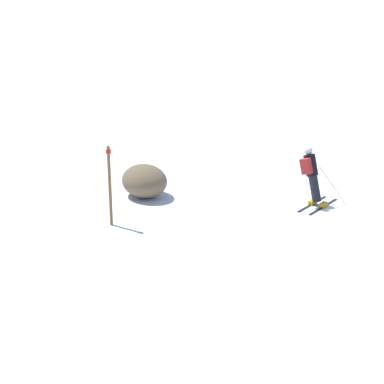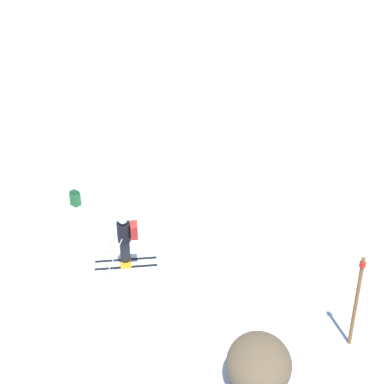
{
  "view_description": "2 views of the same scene",
  "coord_description": "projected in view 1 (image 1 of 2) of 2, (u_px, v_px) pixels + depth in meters",
  "views": [
    {
      "loc": [
        -12.53,
        13.62,
        6.57
      ],
      "look_at": [
        -1.63,
        5.0,
        1.64
      ],
      "focal_mm": 60.0,
      "sensor_mm": 36.0,
      "label": 1
    },
    {
      "loc": [
        10.43,
        3.0,
        8.11
      ],
      "look_at": [
        -2.62,
        1.62,
        1.51
      ],
      "focal_mm": 50.0,
      "sensor_mm": 36.0,
      "label": 2
    }
  ],
  "objects": [
    {
      "name": "ground_plane",
      "position": [
        288.0,
        195.0,
        19.42
      ],
      "size": [
        300.0,
        300.0,
        0.0
      ],
      "primitive_type": "plane",
      "color": "white"
    },
    {
      "name": "exposed_boulder_0",
      "position": [
        144.0,
        181.0,
        19.14
      ],
      "size": [
        1.5,
        1.28,
        0.98
      ],
      "primitive_type": "ellipsoid",
      "color": "brown",
      "rests_on": "ground"
    },
    {
      "name": "skier",
      "position": [
        312.0,
        173.0,
        18.35
      ],
      "size": [
        1.26,
        1.71,
        1.75
      ],
      "rotation": [
        0.0,
        0.0,
        0.23
      ],
      "color": "black",
      "rests_on": "ground"
    },
    {
      "name": "trail_marker",
      "position": [
        110.0,
        183.0,
        16.77
      ],
      "size": [
        0.13,
        0.13,
        2.19
      ],
      "color": "brown",
      "rests_on": "ground"
    }
  ]
}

